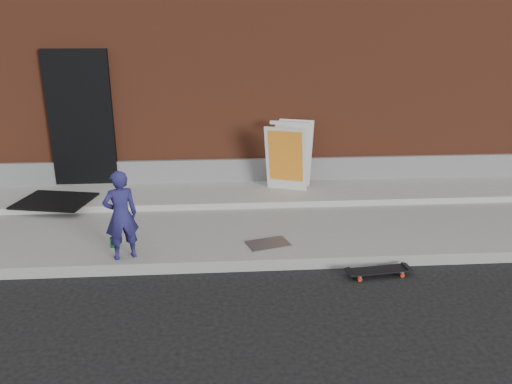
{
  "coord_description": "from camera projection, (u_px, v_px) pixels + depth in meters",
  "views": [
    {
      "loc": [
        -0.28,
        -5.5,
        2.88
      ],
      "look_at": [
        0.17,
        0.8,
        0.76
      ],
      "focal_mm": 35.0,
      "sensor_mm": 36.0,
      "label": 1
    }
  ],
  "objects": [
    {
      "name": "ground",
      "position": [
        247.0,
        272.0,
        6.14
      ],
      "size": [
        80.0,
        80.0,
        0.0
      ],
      "primitive_type": "plane",
      "color": "black",
      "rests_on": "ground"
    },
    {
      "name": "sidewalk",
      "position": [
        241.0,
        221.0,
        7.53
      ],
      "size": [
        20.0,
        3.0,
        0.15
      ],
      "primitive_type": "cube",
      "color": "gray",
      "rests_on": "ground"
    },
    {
      "name": "apron",
      "position": [
        239.0,
        194.0,
        8.34
      ],
      "size": [
        20.0,
        1.2,
        0.1
      ],
      "primitive_type": "cube",
      "color": "gray",
      "rests_on": "sidewalk"
    },
    {
      "name": "building",
      "position": [
        230.0,
        42.0,
        11.95
      ],
      "size": [
        20.0,
        8.1,
        5.0
      ],
      "color": "brown",
      "rests_on": "ground"
    },
    {
      "name": "child",
      "position": [
        121.0,
        215.0,
        6.0
      ],
      "size": [
        0.48,
        0.4,
        1.12
      ],
      "primitive_type": "imported",
      "rotation": [
        0.0,
        0.0,
        3.54
      ],
      "color": "#1E1C4F",
      "rests_on": "sidewalk"
    },
    {
      "name": "skateboard",
      "position": [
        378.0,
        271.0,
        6.01
      ],
      "size": [
        0.8,
        0.29,
        0.09
      ],
      "color": "#AF2512",
      "rests_on": "ground"
    },
    {
      "name": "pizza_sign",
      "position": [
        289.0,
        155.0,
        8.34
      ],
      "size": [
        0.91,
        0.98,
        1.13
      ],
      "color": "silver",
      "rests_on": "apron"
    },
    {
      "name": "soda_can",
      "position": [
        113.0,
        242.0,
        6.44
      ],
      "size": [
        0.08,
        0.08,
        0.13
      ],
      "primitive_type": "cylinder",
      "rotation": [
        0.0,
        0.0,
        -0.08
      ],
      "color": "#177530",
      "rests_on": "sidewalk"
    },
    {
      "name": "doormat",
      "position": [
        55.0,
        201.0,
        7.81
      ],
      "size": [
        1.23,
        1.08,
        0.03
      ],
      "primitive_type": "cube",
      "rotation": [
        0.0,
        0.0,
        -0.21
      ],
      "color": "black",
      "rests_on": "apron"
    },
    {
      "name": "utility_plate",
      "position": [
        268.0,
        244.0,
        6.54
      ],
      "size": [
        0.61,
        0.48,
        0.02
      ],
      "primitive_type": "cube",
      "rotation": [
        0.0,
        0.0,
        0.29
      ],
      "color": "#56565B",
      "rests_on": "sidewalk"
    }
  ]
}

